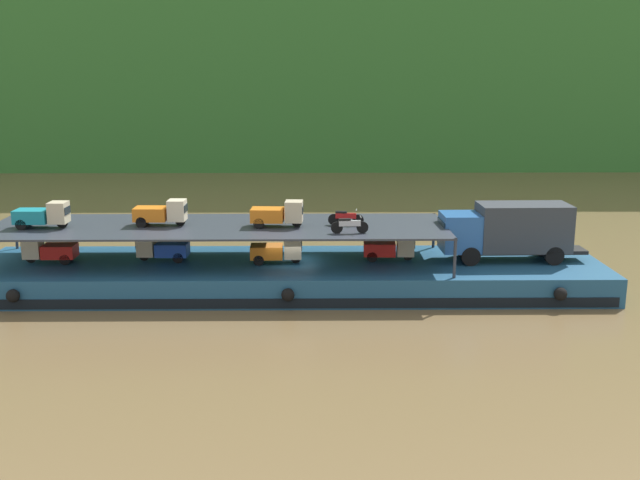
{
  "coord_description": "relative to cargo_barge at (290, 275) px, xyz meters",
  "views": [
    {
      "loc": [
        1.17,
        -38.41,
        11.58
      ],
      "look_at": [
        1.62,
        0.0,
        2.7
      ],
      "focal_mm": 41.48,
      "sensor_mm": 36.0,
      "label": 1
    }
  ],
  "objects": [
    {
      "name": "motorcycle_upper_port",
      "position": [
        3.07,
        -1.96,
        3.18
      ],
      "size": [
        1.9,
        0.55,
        0.87
      ],
      "color": "black",
      "rests_on": "cargo_rack"
    },
    {
      "name": "motorcycle_upper_centre",
      "position": [
        2.97,
        0.02,
        3.18
      ],
      "size": [
        1.9,
        0.55,
        0.87
      ],
      "color": "black",
      "rests_on": "cargo_rack"
    },
    {
      "name": "mini_truck_lower_aft",
      "position": [
        -6.91,
        0.38,
        1.44
      ],
      "size": [
        2.77,
        1.26,
        1.38
      ],
      "color": "#1E47B7",
      "rests_on": "cargo_barge"
    },
    {
      "name": "covered_lorry",
      "position": [
        11.73,
        0.17,
        2.45
      ],
      "size": [
        7.89,
        2.41,
        3.1
      ],
      "color": "#285BA3",
      "rests_on": "cargo_barge"
    },
    {
      "name": "mini_truck_upper_stern",
      "position": [
        -12.85,
        -0.47,
        3.44
      ],
      "size": [
        2.75,
        1.22,
        1.38
      ],
      "color": "teal",
      "rests_on": "cargo_rack"
    },
    {
      "name": "mini_truck_lower_stern",
      "position": [
        -12.86,
        0.04,
        1.44
      ],
      "size": [
        2.76,
        1.23,
        1.38
      ],
      "color": "red",
      "rests_on": "cargo_barge"
    },
    {
      "name": "cargo_rack",
      "position": [
        -3.8,
        0.02,
        2.69
      ],
      "size": [
        24.23,
        6.59,
        2.0
      ],
      "color": "#2D333D",
      "rests_on": "cargo_barge"
    },
    {
      "name": "mini_truck_upper_mid",
      "position": [
        -6.78,
        0.08,
        3.44
      ],
      "size": [
        2.76,
        1.24,
        1.38
      ],
      "color": "orange",
      "rests_on": "cargo_rack"
    },
    {
      "name": "mini_truck_upper_fore",
      "position": [
        -0.59,
        -0.31,
        3.44
      ],
      "size": [
        2.79,
        1.29,
        1.38
      ],
      "color": "orange",
      "rests_on": "cargo_rack"
    },
    {
      "name": "ground_plane",
      "position": [
        0.0,
        0.02,
        -0.75
      ],
      "size": [
        400.0,
        400.0,
        0.0
      ],
      "primitive_type": "plane",
      "color": "brown"
    },
    {
      "name": "mini_truck_lower_mid",
      "position": [
        -0.67,
        -0.19,
        1.44
      ],
      "size": [
        2.76,
        1.23,
        1.38
      ],
      "color": "orange",
      "rests_on": "cargo_barge"
    },
    {
      "name": "cargo_barge",
      "position": [
        0.0,
        0.0,
        0.0
      ],
      "size": [
        33.43,
        7.91,
        1.5
      ],
      "color": "navy",
      "rests_on": "ground"
    },
    {
      "name": "mini_truck_lower_fore",
      "position": [
        5.4,
        0.37,
        1.44
      ],
      "size": [
        2.79,
        1.29,
        1.38
      ],
      "color": "red",
      "rests_on": "cargo_barge"
    }
  ]
}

